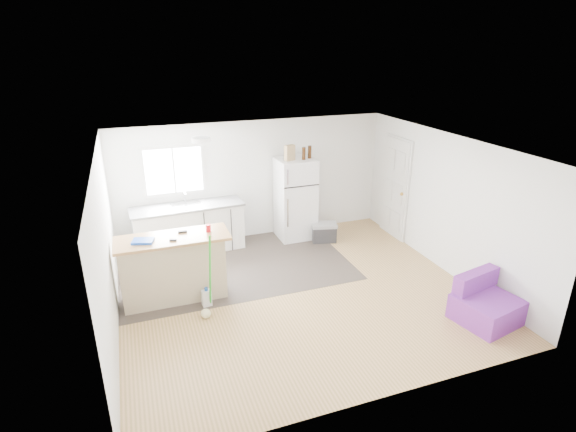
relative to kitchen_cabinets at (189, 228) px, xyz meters
The scene contains 19 objects.
room 2.68m from the kitchen_cabinets, 57.25° to the right, with size 5.51×5.01×2.41m.
vinyl_zone 1.24m from the kitchen_cabinets, 53.92° to the right, with size 4.05×2.50×0.00m, color #312B25.
window 1.13m from the kitchen_cabinets, 115.87° to the left, with size 1.18×0.06×0.98m.
interior_door 4.20m from the kitchen_cabinets, ahead, with size 0.11×0.92×2.10m.
ceiling_fixture 2.13m from the kitchen_cabinets, 78.48° to the right, with size 0.30×0.30×0.07m, color white.
kitchen_cabinets is the anchor object (origin of this frame).
peninsula 1.73m from the kitchen_cabinets, 105.95° to the right, with size 1.71×0.66×1.05m.
refrigerator 2.20m from the kitchen_cabinets, ahead, with size 0.74×0.71×1.66m.
cooler 2.69m from the kitchen_cabinets, ahead, with size 0.57×0.46×0.38m.
purple_seat 5.31m from the kitchen_cabinets, 45.85° to the right, with size 0.95×0.92×0.67m.
cleaner_jug 2.09m from the kitchen_cabinets, 91.50° to the right, with size 0.15×0.12×0.31m.
mop 2.36m from the kitchen_cabinets, 92.29° to the right, with size 0.22×0.37×1.33m.
red_cup 1.77m from the kitchen_cabinets, 86.10° to the right, with size 0.08×0.08×0.12m, color red.
blue_tray 2.01m from the kitchen_cabinets, 117.09° to the right, with size 0.30×0.22×0.04m, color blue.
tool_a 1.67m from the kitchen_cabinets, 100.14° to the right, with size 0.14×0.05×0.03m, color black.
tool_b 1.95m from the kitchen_cabinets, 103.93° to the right, with size 0.10×0.04×0.03m, color black.
cardboard_box 2.42m from the kitchen_cabinets, ahead, with size 0.20×0.10×0.30m, color tan.
bottle_left 2.64m from the kitchen_cabinets, ahead, with size 0.07×0.07×0.25m, color #381D0A.
bottle_right 2.77m from the kitchen_cabinets, ahead, with size 0.07×0.07×0.25m, color #381D0A.
Camera 1 is at (-2.30, -5.93, 3.81)m, focal length 28.00 mm.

